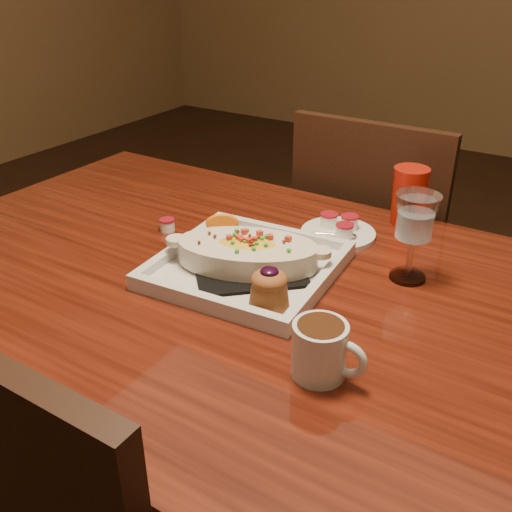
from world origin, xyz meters
The scene contains 8 objects.
table centered at (0.00, 0.00, 0.65)m, with size 1.50×0.90×0.75m.
chair_far centered at (0.00, 0.63, 0.51)m, with size 0.42×0.42×0.93m.
plate centered at (-0.03, 0.03, 0.78)m, with size 0.34×0.34×0.08m.
coffee_mug centered at (0.21, -0.16, 0.79)m, with size 0.11×0.08×0.08m.
goblet centered at (0.22, 0.17, 0.86)m, with size 0.08×0.08×0.16m.
saucer centered at (0.04, 0.26, 0.76)m, with size 0.16×0.16×0.11m.
creamer_loose centered at (-0.28, 0.09, 0.76)m, with size 0.03×0.03×0.03m.
red_tumbler centered at (0.14, 0.40, 0.81)m, with size 0.08×0.08×0.13m, color #B21A0C.
Camera 1 is at (0.47, -0.74, 1.28)m, focal length 40.00 mm.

